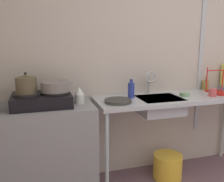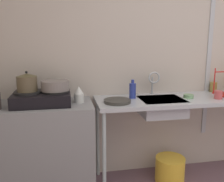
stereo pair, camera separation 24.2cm
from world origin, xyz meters
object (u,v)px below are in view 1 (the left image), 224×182
at_px(stove, 42,99).
at_px(cup_by_rack, 213,92).
at_px(faucet, 150,79).
at_px(pot_on_right_burner, 55,86).
at_px(bucket_on_floor, 168,166).
at_px(pot_on_left_burner, 26,84).
at_px(small_bowl_on_drainboard, 185,94).
at_px(bottle_by_sink, 131,90).
at_px(frying_pan, 118,101).
at_px(percolator, 79,95).
at_px(sink_basin, 159,105).
at_px(utensil_jar, 205,85).

xyz_separation_m(stove, cup_by_rack, (1.74, -0.11, -0.02)).
height_order(stove, faucet, faucet).
relative_size(pot_on_right_burner, bucket_on_floor, 0.83).
bearing_deg(pot_on_left_burner, cup_by_rack, -3.37).
distance_m(pot_on_right_burner, small_bowl_on_drainboard, 1.35).
relative_size(stove, bottle_by_sink, 2.69).
bearing_deg(frying_pan, pot_on_right_burner, 172.47).
relative_size(pot_on_right_burner, bottle_by_sink, 1.34).
height_order(cup_by_rack, bucket_on_floor, cup_by_rack).
bearing_deg(percolator, small_bowl_on_drainboard, -0.80).
xyz_separation_m(pot_on_left_burner, percolator, (0.47, -0.00, -0.13)).
relative_size(sink_basin, bucket_on_floor, 1.40).
bearing_deg(utensil_jar, bucket_on_floor, -157.43).
xyz_separation_m(pot_on_left_burner, frying_pan, (0.83, -0.08, -0.20)).
distance_m(faucet, small_bowl_on_drainboard, 0.40).
relative_size(pot_on_left_burner, small_bowl_on_drainboard, 1.84).
bearing_deg(frying_pan, cup_by_rack, -1.86).
distance_m(bottle_by_sink, utensil_jar, 1.01).
distance_m(pot_on_left_burner, utensil_jar, 2.03).
bearing_deg(pot_on_left_burner, percolator, -0.32).
xyz_separation_m(cup_by_rack, bucket_on_floor, (-0.45, 0.07, -0.82)).
bearing_deg(pot_on_right_burner, utensil_jar, 6.81).
bearing_deg(cup_by_rack, frying_pan, 178.14).
bearing_deg(pot_on_right_burner, stove, 180.00).
relative_size(sink_basin, utensil_jar, 2.28).
height_order(faucet, bottle_by_sink, faucet).
bearing_deg(bottle_by_sink, percolator, -171.78).
bearing_deg(small_bowl_on_drainboard, bucket_on_floor, -173.51).
height_order(pot_on_right_burner, faucet, faucet).
bearing_deg(utensil_jar, percolator, -172.16).
bearing_deg(faucet, percolator, -168.26).
height_order(percolator, utensil_jar, utensil_jar).
height_order(stove, pot_on_right_burner, pot_on_right_burner).
height_order(frying_pan, bottle_by_sink, bottle_by_sink).
relative_size(stove, faucet, 2.02).
distance_m(faucet, cup_by_rack, 0.67).
relative_size(stove, pot_on_left_burner, 2.80).
xyz_separation_m(percolator, faucet, (0.81, 0.17, 0.10)).
height_order(frying_pan, small_bowl_on_drainboard, small_bowl_on_drainboard).
xyz_separation_m(faucet, bucket_on_floor, (0.14, -0.20, -0.96)).
height_order(cup_by_rack, bottle_by_sink, bottle_by_sink).
relative_size(pot_on_left_burner, frying_pan, 0.72).
xyz_separation_m(bottle_by_sink, bucket_on_floor, (0.40, -0.12, -0.86)).
height_order(pot_on_left_burner, faucet, pot_on_left_burner).
distance_m(sink_basin, bottle_by_sink, 0.34).
bearing_deg(bucket_on_floor, bottle_by_sink, 163.97).
bearing_deg(bucket_on_floor, frying_pan, -176.32).
height_order(stove, bucket_on_floor, stove).
relative_size(stove, sink_basin, 1.19).
distance_m(percolator, utensil_jar, 1.57).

